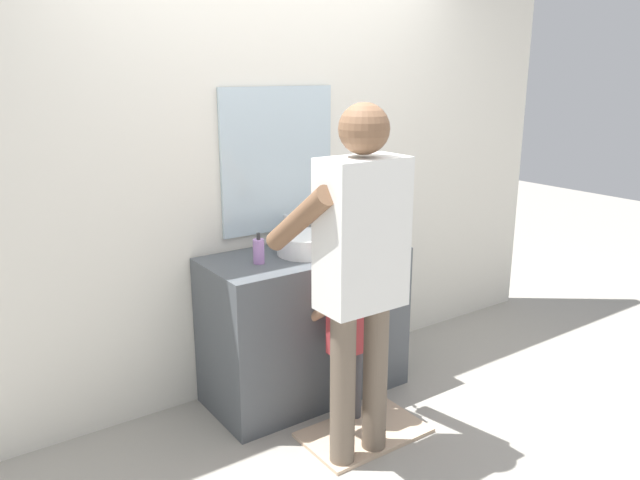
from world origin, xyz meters
name	(u,v)px	position (x,y,z in m)	size (l,w,h in m)	color
ground_plane	(335,413)	(0.00, 0.00, 0.00)	(14.00, 14.00, 0.00)	#9E998E
back_wall	(273,158)	(0.00, 0.62, 1.35)	(4.40, 0.10, 2.70)	silver
vanity_cabinet	(305,324)	(0.00, 0.30, 0.43)	(1.13, 0.54, 0.86)	#4C5156
sink_basin	(307,244)	(0.00, 0.28, 0.91)	(0.33, 0.33, 0.11)	white
faucet	(287,232)	(0.00, 0.48, 0.94)	(0.18, 0.14, 0.18)	#B7BABF
toothbrush_cup	(355,232)	(0.39, 0.34, 0.91)	(0.07, 0.07, 0.21)	#D86666
soap_bottle	(259,251)	(-0.30, 0.28, 0.92)	(0.06, 0.06, 0.17)	#B27FC6
bath_mat	(364,433)	(0.00, -0.25, 0.01)	(0.64, 0.40, 0.02)	#CCAD8E
child_toddler	(348,329)	(0.00, -0.10, 0.54)	(0.28, 0.28, 0.91)	#47474C
adult_parent	(359,256)	(-0.14, -0.36, 1.03)	(0.53, 0.56, 1.71)	#6B5B4C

